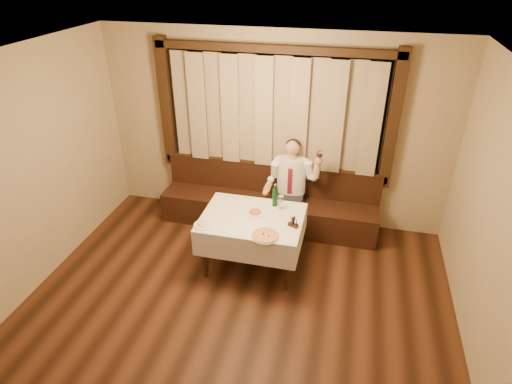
% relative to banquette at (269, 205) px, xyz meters
% --- Properties ---
extents(room, '(5.01, 6.01, 2.81)m').
position_rel_banquette_xyz_m(room, '(-0.00, -1.75, 1.19)').
color(room, black).
rests_on(room, ground).
extents(banquette, '(3.20, 0.61, 0.94)m').
position_rel_banquette_xyz_m(banquette, '(0.00, 0.00, 0.00)').
color(banquette, black).
rests_on(banquette, ground).
extents(dining_table, '(1.27, 0.97, 0.76)m').
position_rel_banquette_xyz_m(dining_table, '(0.00, -1.02, 0.34)').
color(dining_table, black).
rests_on(dining_table, ground).
extents(pizza, '(0.33, 0.33, 0.03)m').
position_rel_banquette_xyz_m(pizza, '(0.25, -1.40, 0.46)').
color(pizza, white).
rests_on(pizza, dining_table).
extents(pasta_red, '(0.25, 0.25, 0.09)m').
position_rel_banquette_xyz_m(pasta_red, '(0.01, -0.94, 0.48)').
color(pasta_red, white).
rests_on(pasta_red, dining_table).
extents(pasta_cream, '(0.23, 0.23, 0.08)m').
position_rel_banquette_xyz_m(pasta_cream, '(-0.53, -1.35, 0.48)').
color(pasta_cream, white).
rests_on(pasta_cream, dining_table).
extents(green_bottle, '(0.07, 0.07, 0.31)m').
position_rel_banquette_xyz_m(green_bottle, '(0.22, -0.69, 0.58)').
color(green_bottle, '#125424').
rests_on(green_bottle, dining_table).
extents(table_wine_glass, '(0.08, 0.08, 0.21)m').
position_rel_banquette_xyz_m(table_wine_glass, '(0.31, -0.76, 0.60)').
color(table_wine_glass, white).
rests_on(table_wine_glass, dining_table).
extents(cruet_caddy, '(0.13, 0.10, 0.13)m').
position_rel_banquette_xyz_m(cruet_caddy, '(0.53, -1.11, 0.49)').
color(cruet_caddy, black).
rests_on(cruet_caddy, dining_table).
extents(seated_man, '(0.77, 0.58, 1.41)m').
position_rel_banquette_xyz_m(seated_man, '(0.33, -0.09, 0.51)').
color(seated_man, black).
rests_on(seated_man, ground).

